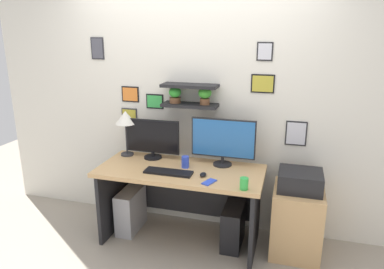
{
  "coord_description": "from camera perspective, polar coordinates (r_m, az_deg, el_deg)",
  "views": [
    {
      "loc": [
        0.97,
        -2.96,
        2.0
      ],
      "look_at": [
        0.1,
        0.05,
        1.08
      ],
      "focal_mm": 33.51,
      "sensor_mm": 36.0,
      "label": 1
    }
  ],
  "objects": [
    {
      "name": "ground_plane",
      "position": [
        3.71,
        -1.77,
        -16.32
      ],
      "size": [
        8.0,
        8.0,
        0.0
      ],
      "primitive_type": "plane",
      "color": "gray"
    },
    {
      "name": "back_wall_assembly",
      "position": [
        3.6,
        0.17,
        5.96
      ],
      "size": [
        4.4,
        0.24,
        2.7
      ],
      "color": "silver",
      "rests_on": "ground"
    },
    {
      "name": "desk",
      "position": [
        3.49,
        -1.58,
        -8.43
      ],
      "size": [
        1.55,
        0.68,
        0.75
      ],
      "color": "tan",
      "rests_on": "ground"
    },
    {
      "name": "monitor_left",
      "position": [
        3.6,
        -6.28,
        -0.61
      ],
      "size": [
        0.55,
        0.18,
        0.4
      ],
      "color": "black",
      "rests_on": "desk"
    },
    {
      "name": "monitor_right",
      "position": [
        3.39,
        4.98,
        -0.95
      ],
      "size": [
        0.61,
        0.18,
        0.45
      ],
      "color": "black",
      "rests_on": "desk"
    },
    {
      "name": "keyboard",
      "position": [
        3.27,
        -3.79,
        -5.99
      ],
      "size": [
        0.44,
        0.14,
        0.02
      ],
      "primitive_type": "cube",
      "color": "black",
      "rests_on": "desk"
    },
    {
      "name": "computer_mouse",
      "position": [
        3.2,
        1.78,
        -6.39
      ],
      "size": [
        0.06,
        0.09,
        0.03
      ],
      "primitive_type": "ellipsoid",
      "color": "black",
      "rests_on": "desk"
    },
    {
      "name": "desk_lamp",
      "position": [
        3.67,
        -10.53,
        2.29
      ],
      "size": [
        0.21,
        0.21,
        0.47
      ],
      "color": "#2D2D33",
      "rests_on": "desk"
    },
    {
      "name": "cell_phone",
      "position": [
        3.08,
        2.75,
        -7.56
      ],
      "size": [
        0.12,
        0.16,
        0.01
      ],
      "primitive_type": "cube",
      "rotation": [
        0.0,
        0.0,
        -0.38
      ],
      "color": "blue",
      "rests_on": "desk"
    },
    {
      "name": "pen_cup",
      "position": [
        2.96,
        8.28,
        -7.74
      ],
      "size": [
        0.07,
        0.07,
        0.1
      ],
      "primitive_type": "cylinder",
      "color": "green",
      "rests_on": "desk"
    },
    {
      "name": "water_cup",
      "position": [
        3.38,
        -1.08,
        -4.39
      ],
      "size": [
        0.07,
        0.07,
        0.11
      ],
      "primitive_type": "cylinder",
      "color": "blue",
      "rests_on": "desk"
    },
    {
      "name": "drawer_cabinet",
      "position": [
        3.51,
        16.28,
        -13.04
      ],
      "size": [
        0.44,
        0.5,
        0.63
      ],
      "primitive_type": "cube",
      "color": "tan",
      "rests_on": "ground"
    },
    {
      "name": "printer",
      "position": [
        3.34,
        16.83,
        -7.03
      ],
      "size": [
        0.38,
        0.34,
        0.17
      ],
      "primitive_type": "cube",
      "color": "black",
      "rests_on": "drawer_cabinet"
    },
    {
      "name": "computer_tower_left",
      "position": [
        3.82,
        -9.73,
        -11.77
      ],
      "size": [
        0.18,
        0.4,
        0.43
      ],
      "primitive_type": "cube",
      "color": "#99999E",
      "rests_on": "ground"
    },
    {
      "name": "computer_tower_right",
      "position": [
        3.55,
        6.57,
        -14.25
      ],
      "size": [
        0.18,
        0.4,
        0.4
      ],
      "primitive_type": "cube",
      "color": "black",
      "rests_on": "ground"
    }
  ]
}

